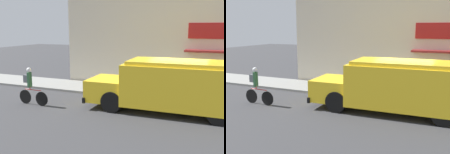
# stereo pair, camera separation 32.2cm
# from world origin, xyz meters

# --- Properties ---
(ground_plane) EXTENTS (70.00, 70.00, 0.00)m
(ground_plane) POSITION_xyz_m (0.00, 0.00, 0.00)
(ground_plane) COLOR #38383A
(sidewalk) EXTENTS (28.00, 2.55, 0.12)m
(sidewalk) POSITION_xyz_m (0.00, 1.28, 0.06)
(sidewalk) COLOR gray
(sidewalk) RESTS_ON ground_plane
(storefront) EXTENTS (15.02, 0.98, 5.49)m
(storefront) POSITION_xyz_m (0.05, 2.75, 2.74)
(storefront) COLOR beige
(storefront) RESTS_ON ground_plane
(school_bus) EXTENTS (6.95, 2.73, 2.22)m
(school_bus) POSITION_xyz_m (0.03, -1.33, 1.17)
(school_bus) COLOR yellow
(school_bus) RESTS_ON ground_plane
(cyclist) EXTENTS (1.64, 0.22, 1.75)m
(cyclist) POSITION_xyz_m (-6.36, -2.70, 0.85)
(cyclist) COLOR black
(cyclist) RESTS_ON ground_plane
(trash_bin) EXTENTS (0.52, 0.52, 0.78)m
(trash_bin) POSITION_xyz_m (-0.52, 1.36, 0.51)
(trash_bin) COLOR #2D5138
(trash_bin) RESTS_ON sidewalk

